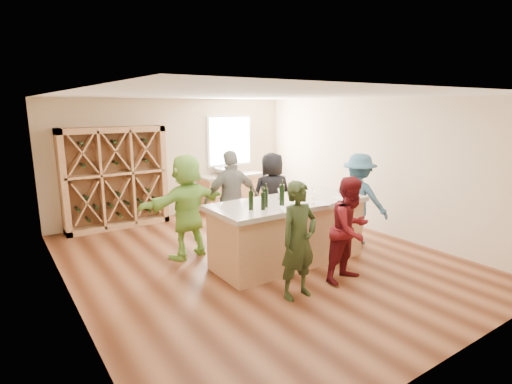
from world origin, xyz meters
TOP-DOWN VIEW (x-y plane):
  - floor at (0.00, 0.00)m, footprint 6.00×7.00m
  - ceiling at (0.00, 0.00)m, footprint 6.00×7.00m
  - wall_back at (0.00, 3.55)m, footprint 6.00×0.10m
  - wall_front at (0.00, -3.55)m, footprint 6.00×0.10m
  - wall_left at (-3.05, 0.00)m, footprint 0.10×7.00m
  - wall_right at (3.05, 0.00)m, footprint 0.10×7.00m
  - window_frame at (1.50, 3.47)m, footprint 1.30×0.06m
  - window_pane at (1.50, 3.44)m, footprint 1.18×0.01m
  - wine_rack at (-1.50, 3.27)m, footprint 2.20×0.45m
  - back_counter_base at (1.40, 3.20)m, footprint 1.60×0.58m
  - back_counter_top at (1.40, 3.20)m, footprint 1.70×0.62m
  - sink at (1.20, 3.20)m, footprint 0.54×0.54m
  - faucet at (1.20, 3.38)m, footprint 0.02×0.02m
  - tasting_counter_base at (0.35, -0.41)m, footprint 2.60×1.00m
  - tasting_counter_top at (0.35, -0.41)m, footprint 2.72×1.12m
  - wine_bottle_a at (-0.50, -0.54)m, footprint 0.10×0.10m
  - wine_bottle_b at (-0.34, -0.64)m, footprint 0.07×0.07m
  - wine_bottle_c at (-0.22, -0.54)m, footprint 0.08×0.08m
  - wine_bottle_e at (0.06, -0.59)m, footprint 0.10×0.10m
  - wine_glass_a at (0.07, -0.82)m, footprint 0.07×0.07m
  - wine_glass_b at (0.55, -0.82)m, footprint 0.09×0.09m
  - wine_glass_c at (1.04, -0.90)m, footprint 0.08×0.08m
  - wine_glass_d at (0.80, -0.52)m, footprint 0.09×0.09m
  - wine_glass_e at (1.31, -0.69)m, footprint 0.07×0.07m
  - tasting_menu_a at (0.02, -0.78)m, footprint 0.31×0.35m
  - tasting_menu_b at (0.66, -0.85)m, footprint 0.30×0.36m
  - tasting_menu_c at (1.21, -0.76)m, footprint 0.29×0.33m
  - person_near_left at (-0.34, -1.50)m, footprint 0.62×0.46m
  - person_near_right at (0.66, -1.52)m, footprint 0.84×0.53m
  - person_server at (2.06, -0.42)m, footprint 0.91×1.25m
  - person_far_mid at (-0.06, 0.76)m, footprint 1.15×0.71m
  - person_far_right at (0.94, 0.87)m, footprint 0.96×0.75m
  - person_far_left at (-0.95, 0.79)m, footprint 1.79×0.90m
  - wine_glass_f at (0.30, -0.21)m, footprint 0.07×0.07m

SIDE VIEW (x-z plane):
  - floor at x=0.00m, z-range -0.10..0.00m
  - back_counter_base at x=1.40m, z-range 0.00..0.86m
  - tasting_counter_base at x=0.35m, z-range 0.00..1.00m
  - person_near_right at x=0.66m, z-range 0.00..1.62m
  - person_near_left at x=-0.34m, z-range 0.00..1.66m
  - person_far_right at x=0.94m, z-range 0.00..1.73m
  - person_server at x=2.06m, z-range 0.00..1.76m
  - back_counter_top at x=1.40m, z-range 0.86..0.92m
  - person_far_left at x=-0.95m, z-range 0.00..1.84m
  - person_far_mid at x=-0.06m, z-range 0.00..1.84m
  - sink at x=1.20m, z-range 0.92..1.11m
  - tasting_counter_top at x=0.35m, z-range 1.00..1.08m
  - faucet at x=1.20m, z-range 0.92..1.22m
  - tasting_menu_a at x=0.02m, z-range 1.08..1.08m
  - tasting_menu_b at x=0.66m, z-range 1.08..1.08m
  - tasting_menu_c at x=1.21m, z-range 1.08..1.08m
  - wine_rack at x=-1.50m, z-range 0.00..2.20m
  - wine_glass_c at x=1.04m, z-range 1.08..1.25m
  - wine_glass_b at x=0.55m, z-range 1.08..1.26m
  - wine_glass_d at x=0.80m, z-range 1.08..1.26m
  - wine_glass_f at x=0.30m, z-range 1.08..1.26m
  - wine_glass_a at x=0.07m, z-range 1.08..1.26m
  - wine_glass_e at x=1.31m, z-range 1.08..1.27m
  - wine_bottle_b at x=-0.34m, z-range 1.08..1.35m
  - wine_bottle_a at x=-0.50m, z-range 1.08..1.38m
  - wine_bottle_c at x=-0.22m, z-range 1.08..1.38m
  - wine_bottle_e at x=0.06m, z-range 1.08..1.41m
  - wall_back at x=0.00m, z-range 0.00..2.80m
  - wall_front at x=0.00m, z-range 0.00..2.80m
  - wall_left at x=-3.05m, z-range 0.00..2.80m
  - wall_right at x=3.05m, z-range 0.00..2.80m
  - window_frame at x=1.50m, z-range 1.10..2.40m
  - window_pane at x=1.50m, z-range 1.16..2.34m
  - ceiling at x=0.00m, z-range 2.80..2.90m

